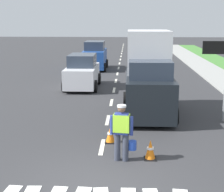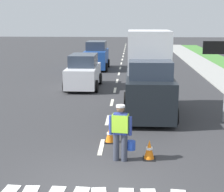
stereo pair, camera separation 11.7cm
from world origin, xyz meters
The scene contains 9 objects.
ground_plane centered at (0.00, 21.00, 0.00)m, with size 96.00×96.00×0.00m, color #333335.
lane_center_line centered at (0.00, 25.20, 0.00)m, with size 0.14×46.40×0.01m.
road_worker centered at (0.66, 1.67, 0.93)m, with size 0.77×0.36×1.67m.
lane_direction_sign centered at (4.41, 5.79, 2.41)m, with size 1.16×0.11×3.20m.
traffic_cone_near centered at (0.24, 3.15, 0.27)m, with size 0.36×0.36×0.55m.
traffic_cone_far centered at (1.49, 1.81, 0.29)m, with size 0.36×0.36×0.59m.
delivery_truck centered at (1.68, 6.87, 1.61)m, with size 2.16×4.60×3.54m.
car_oncoming_second centered at (-1.90, 19.95, 1.05)m, with size 1.96×3.92×2.25m.
car_oncoming_lead centered at (-1.91, 12.36, 0.92)m, with size 1.96×3.96×1.98m.
Camera 2 is at (0.94, -7.72, 4.06)m, focal length 55.25 mm.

